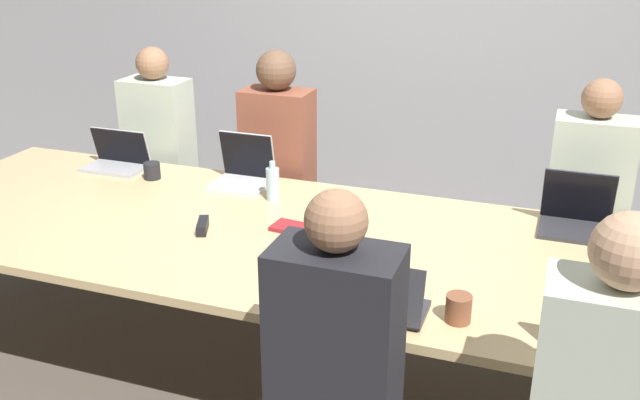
# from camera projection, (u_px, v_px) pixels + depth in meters

# --- Properties ---
(ground_plane) EXTENTS (24.00, 24.00, 0.00)m
(ground_plane) POSITION_uv_depth(u_px,v_px,m) (314.00, 378.00, 3.54)
(ground_plane) COLOR brown
(curtain_wall) EXTENTS (12.00, 0.06, 2.80)m
(curtain_wall) POSITION_uv_depth(u_px,v_px,m) (418.00, 32.00, 4.85)
(curtain_wall) COLOR #ADADB2
(curtain_wall) RESTS_ON ground_plane
(conference_table) EXTENTS (4.32, 1.39, 0.76)m
(conference_table) POSITION_uv_depth(u_px,v_px,m) (313.00, 248.00, 3.27)
(conference_table) COLOR #D6B77F
(conference_table) RESTS_ON ground_plane
(laptop_far_midleft) EXTENTS (0.31, 0.27, 0.28)m
(laptop_far_midleft) POSITION_uv_depth(u_px,v_px,m) (244.00, 170.00, 3.89)
(laptop_far_midleft) COLOR silver
(laptop_far_midleft) RESTS_ON conference_table
(person_far_midleft) EXTENTS (0.40, 0.24, 1.44)m
(person_far_midleft) POSITION_uv_depth(u_px,v_px,m) (278.00, 174.00, 4.22)
(person_far_midleft) COLOR #2D2D38
(person_far_midleft) RESTS_ON ground_plane
(bottle_far_midleft) EXTENTS (0.07, 0.07, 0.21)m
(bottle_far_midleft) POSITION_uv_depth(u_px,v_px,m) (273.00, 183.00, 3.66)
(bottle_far_midleft) COLOR #ADD1E0
(bottle_far_midleft) RESTS_ON conference_table
(laptop_near_right) EXTENTS (0.34, 0.22, 0.23)m
(laptop_near_right) POSITION_uv_depth(u_px,v_px,m) (604.00, 332.00, 2.40)
(laptop_near_right) COLOR #B7B7BC
(laptop_near_right) RESTS_ON conference_table
(laptop_far_right) EXTENTS (0.32, 0.27, 0.27)m
(laptop_far_right) POSITION_uv_depth(u_px,v_px,m) (576.00, 213.00, 3.32)
(laptop_far_right) COLOR #333338
(laptop_far_right) RESTS_ON conference_table
(person_far_right) EXTENTS (0.40, 0.24, 1.41)m
(person_far_right) POSITION_uv_depth(u_px,v_px,m) (584.00, 218.00, 3.68)
(person_far_right) COLOR #2D2D38
(person_far_right) RESTS_ON ground_plane
(laptop_near_midright) EXTENTS (0.35, 0.22, 0.22)m
(laptop_near_midright) POSITION_uv_depth(u_px,v_px,m) (379.00, 300.00, 2.60)
(laptop_near_midright) COLOR #333338
(laptop_near_midright) RESTS_ON conference_table
(person_near_midright) EXTENTS (0.40, 0.24, 1.40)m
(person_near_midright) POSITION_uv_depth(u_px,v_px,m) (334.00, 399.00, 2.31)
(person_near_midright) COLOR #2D2D38
(person_near_midright) RESTS_ON ground_plane
(cup_near_midright) EXTENTS (0.09, 0.09, 0.10)m
(cup_near_midright) POSITION_uv_depth(u_px,v_px,m) (458.00, 308.00, 2.57)
(cup_near_midright) COLOR brown
(cup_near_midright) RESTS_ON conference_table
(laptop_far_left) EXTENTS (0.36, 0.22, 0.23)m
(laptop_far_left) POSITION_uv_depth(u_px,v_px,m) (118.00, 157.00, 4.13)
(laptop_far_left) COLOR #B7B7BC
(laptop_far_left) RESTS_ON conference_table
(person_far_left) EXTENTS (0.40, 0.24, 1.41)m
(person_far_left) POSITION_uv_depth(u_px,v_px,m) (161.00, 163.00, 4.49)
(person_far_left) COLOR #2D2D38
(person_far_left) RESTS_ON ground_plane
(cup_far_left) EXTENTS (0.09, 0.09, 0.09)m
(cup_far_left) POSITION_uv_depth(u_px,v_px,m) (152.00, 171.00, 3.97)
(cup_far_left) COLOR #232328
(cup_far_left) RESTS_ON conference_table
(stapler) EXTENTS (0.10, 0.16, 0.05)m
(stapler) POSITION_uv_depth(u_px,v_px,m) (203.00, 226.00, 3.32)
(stapler) COLOR black
(stapler) RESTS_ON conference_table
(notebook) EXTENTS (0.23, 0.15, 0.02)m
(notebook) POSITION_uv_depth(u_px,v_px,m) (295.00, 228.00, 3.33)
(notebook) COLOR maroon
(notebook) RESTS_ON conference_table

